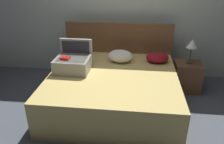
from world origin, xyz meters
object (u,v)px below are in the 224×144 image
(bed, at_px, (113,90))
(hard_case_large, at_px, (73,62))
(nightstand, at_px, (187,76))
(pillow_center_head, at_px, (157,57))
(table_lamp, at_px, (192,45))
(pillow_near_headboard, at_px, (120,56))

(bed, xyz_separation_m, hard_case_large, (-0.61, 0.08, 0.40))
(nightstand, bearing_deg, pillow_center_head, -169.50)
(bed, relative_size, table_lamp, 4.57)
(pillow_center_head, bearing_deg, hard_case_large, -160.05)
(pillow_center_head, bearing_deg, table_lamp, 10.50)
(hard_case_large, bearing_deg, nightstand, 18.30)
(pillow_near_headboard, bearing_deg, hard_case_large, -148.58)
(nightstand, bearing_deg, hard_case_large, -162.77)
(hard_case_large, height_order, nightstand, hard_case_large)
(hard_case_large, height_order, pillow_center_head, hard_case_large)
(pillow_near_headboard, xyz_separation_m, table_lamp, (1.14, 0.15, 0.19))
(nightstand, relative_size, table_lamp, 1.23)
(bed, height_order, pillow_near_headboard, pillow_near_headboard)
(pillow_center_head, bearing_deg, pillow_near_headboard, -175.20)
(hard_case_large, bearing_deg, bed, -6.62)
(bed, height_order, nightstand, bed)
(pillow_near_headboard, height_order, pillow_center_head, pillow_near_headboard)
(pillow_near_headboard, bearing_deg, table_lamp, 7.52)
(nightstand, bearing_deg, bed, -151.87)
(nightstand, bearing_deg, pillow_near_headboard, -172.48)
(nightstand, xyz_separation_m, table_lamp, (0.00, 0.00, 0.57))
(pillow_near_headboard, relative_size, nightstand, 0.82)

